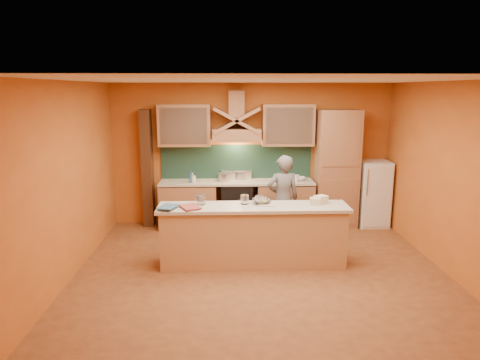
{
  "coord_description": "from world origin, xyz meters",
  "views": [
    {
      "loc": [
        -0.52,
        -5.96,
        2.68
      ],
      "look_at": [
        -0.28,
        0.9,
        1.22
      ],
      "focal_mm": 32.0,
      "sensor_mm": 36.0,
      "label": 1
    }
  ],
  "objects_px": {
    "person": "(283,199)",
    "stove": "(237,204)",
    "kitchen_scale": "(260,200)",
    "mixing_bowl": "(262,201)",
    "fridge": "(372,193)"
  },
  "relations": [
    {
      "from": "mixing_bowl",
      "to": "kitchen_scale",
      "type": "bearing_deg",
      "value": 175.87
    },
    {
      "from": "kitchen_scale",
      "to": "mixing_bowl",
      "type": "distance_m",
      "value": 0.04
    },
    {
      "from": "stove",
      "to": "kitchen_scale",
      "type": "relative_size",
      "value": 7.1
    },
    {
      "from": "stove",
      "to": "person",
      "type": "xyz_separation_m",
      "value": [
        0.79,
        -0.89,
        0.33
      ]
    },
    {
      "from": "fridge",
      "to": "person",
      "type": "relative_size",
      "value": 0.83
    },
    {
      "from": "stove",
      "to": "fridge",
      "type": "xyz_separation_m",
      "value": [
        2.7,
        0.0,
        0.2
      ]
    },
    {
      "from": "fridge",
      "to": "person",
      "type": "bearing_deg",
      "value": -155.03
    },
    {
      "from": "fridge",
      "to": "kitchen_scale",
      "type": "bearing_deg",
      "value": -143.43
    },
    {
      "from": "fridge",
      "to": "kitchen_scale",
      "type": "distance_m",
      "value": 3.0
    },
    {
      "from": "fridge",
      "to": "mixing_bowl",
      "type": "relative_size",
      "value": 4.56
    },
    {
      "from": "stove",
      "to": "mixing_bowl",
      "type": "distance_m",
      "value": 1.89
    },
    {
      "from": "fridge",
      "to": "kitchen_scale",
      "type": "height_order",
      "value": "fridge"
    },
    {
      "from": "stove",
      "to": "fridge",
      "type": "bearing_deg",
      "value": 0.0
    },
    {
      "from": "fridge",
      "to": "mixing_bowl",
      "type": "bearing_deg",
      "value": -143.02
    },
    {
      "from": "person",
      "to": "stove",
      "type": "bearing_deg",
      "value": -55.27
    }
  ]
}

